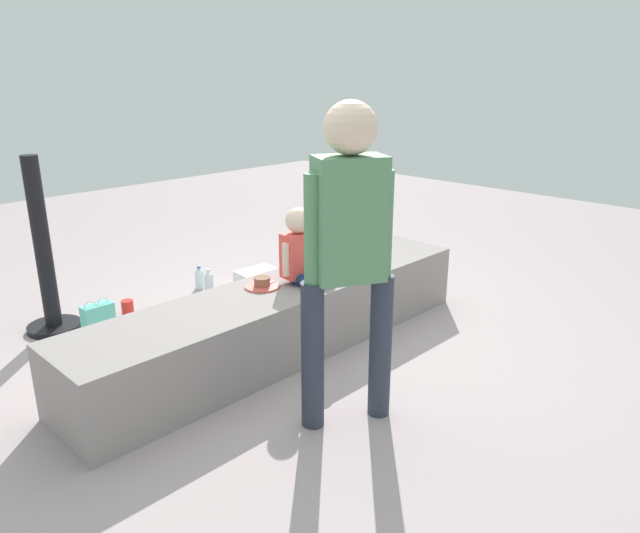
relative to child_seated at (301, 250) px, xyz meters
The scene contains 12 objects.
ground_plane 0.66m from the child_seated, 168.70° to the left, with size 12.00×12.00×0.00m, color #AB999B.
concrete_ledge 0.45m from the child_seated, 168.70° to the left, with size 2.90×0.59×0.44m, color gray.
child_seated is the anchor object (origin of this frame).
adult_standing 0.97m from the child_seated, 119.35° to the right, with size 0.43×0.33×1.61m.
cake_plate 0.32m from the child_seated, 155.78° to the left, with size 0.22×0.22×0.06m.
gift_bag 1.43m from the child_seated, 133.83° to the left, with size 0.20×0.10×0.31m.
railing_post 1.76m from the child_seated, 126.75° to the left, with size 0.36×0.36×1.21m.
water_bottle_near_gift 1.49m from the child_seated, 84.04° to the left, with size 0.07×0.07×0.19m.
water_bottle_far_side 1.33m from the child_seated, 84.33° to the left, with size 0.07×0.07×0.21m.
party_cup_red 1.52m from the child_seated, 113.32° to the left, with size 0.09×0.09×0.11m, color red.
cake_box_white 1.36m from the child_seated, 63.19° to the left, with size 0.34×0.30×0.12m, color white.
handbag_black_leather 1.26m from the child_seated, 43.27° to the left, with size 0.29×0.11×0.33m.
Camera 1 is at (-2.33, -2.62, 1.73)m, focal length 33.34 mm.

